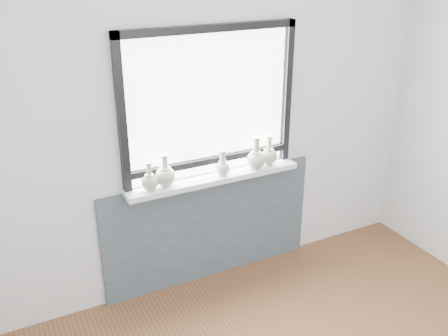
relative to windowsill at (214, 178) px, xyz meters
name	(u,v)px	position (x,y,z in m)	size (l,w,h in m)	color
back_wall	(207,118)	(0.00, 0.10, 0.42)	(3.60, 0.02, 2.60)	silver
apron_panel	(211,227)	(0.00, 0.07, -0.45)	(1.70, 0.03, 0.86)	#4D5864
windowsill	(214,178)	(0.00, 0.00, 0.00)	(1.32, 0.18, 0.04)	silver
window	(209,100)	(0.00, 0.06, 0.56)	(1.30, 0.06, 1.05)	black
vase_a	(150,181)	(-0.49, -0.01, 0.08)	(0.12, 0.12, 0.20)	#ADB591
vase_b	(165,175)	(-0.37, 0.00, 0.10)	(0.15, 0.15, 0.23)	#ADB591
vase_c	(222,167)	(0.06, -0.02, 0.08)	(0.11, 0.11, 0.19)	#ADB591
vase_d	(256,158)	(0.33, -0.03, 0.10)	(0.15, 0.15, 0.24)	#ADB591
vase_e	(269,155)	(0.46, 0.00, 0.09)	(0.13, 0.13, 0.22)	#ADB591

